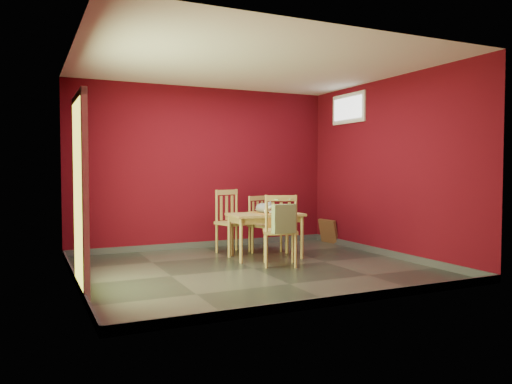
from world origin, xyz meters
name	(u,v)px	position (x,y,z in m)	size (l,w,h in m)	color
ground	(253,268)	(0.00, 0.00, 0.00)	(4.50, 4.50, 0.00)	#2D342D
room_shell	(253,265)	(0.00, 0.00, 0.05)	(4.50, 4.50, 4.50)	#550814
doorway	(79,188)	(-2.23, -0.40, 1.12)	(0.06, 1.01, 2.13)	#B7D838
window	(348,108)	(2.23, 1.00, 2.35)	(0.05, 0.90, 0.50)	white
outlet_plate	(287,225)	(1.60, 1.99, 0.30)	(0.08, 0.01, 0.12)	silver
dining_table	(265,219)	(0.49, 0.64, 0.58)	(1.10, 0.68, 0.67)	tan
table_runner	(268,217)	(0.49, 0.54, 0.62)	(0.32, 0.61, 0.30)	#B4772E
chair_far_left	(233,221)	(0.23, 1.28, 0.51)	(0.58, 0.58, 1.00)	tan
chair_far_right	(264,223)	(0.72, 1.18, 0.46)	(0.53, 0.53, 0.90)	tan
chair_near	(280,229)	(0.41, 0.00, 0.50)	(0.60, 0.60, 0.98)	tan
tote_bag	(284,219)	(0.35, -0.22, 0.67)	(0.32, 0.19, 0.45)	#7C9660
cat	(263,206)	(0.50, 0.72, 0.77)	(0.22, 0.41, 0.21)	slate
picture_frame	(328,231)	(2.19, 1.53, 0.21)	(0.19, 0.44, 0.42)	brown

